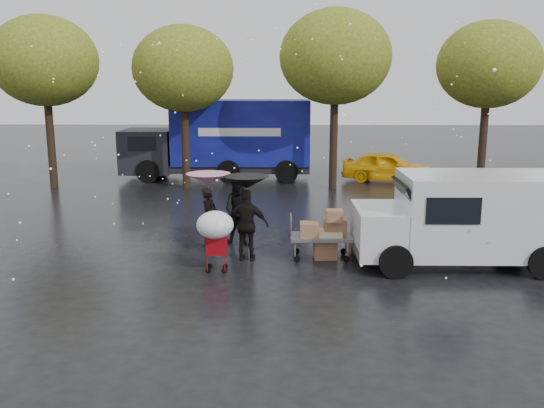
{
  "coord_description": "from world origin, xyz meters",
  "views": [
    {
      "loc": [
        0.39,
        -13.27,
        4.33
      ],
      "look_at": [
        0.16,
        1.0,
        1.26
      ],
      "focal_mm": 38.0,
      "sensor_mm": 36.0,
      "label": 1
    }
  ],
  "objects_px": {
    "vendor_cart": "(325,230)",
    "white_van": "(466,218)",
    "shopping_cart": "(215,228)",
    "blue_truck": "(223,140)",
    "person_pink": "(209,217)",
    "yellow_taxi": "(388,167)",
    "person_black": "(247,225)"
  },
  "relations": [
    {
      "from": "vendor_cart",
      "to": "shopping_cart",
      "type": "bearing_deg",
      "value": -155.77
    },
    {
      "from": "blue_truck",
      "to": "shopping_cart",
      "type": "bearing_deg",
      "value": -85.09
    },
    {
      "from": "blue_truck",
      "to": "yellow_taxi",
      "type": "xyz_separation_m",
      "value": [
        7.25,
        -0.76,
        -1.09
      ]
    },
    {
      "from": "vendor_cart",
      "to": "shopping_cart",
      "type": "distance_m",
      "value": 2.83
    },
    {
      "from": "white_van",
      "to": "blue_truck",
      "type": "xyz_separation_m",
      "value": [
        -6.99,
        12.37,
        0.6
      ]
    },
    {
      "from": "person_black",
      "to": "vendor_cart",
      "type": "relative_size",
      "value": 1.17
    },
    {
      "from": "vendor_cart",
      "to": "blue_truck",
      "type": "distance_m",
      "value": 12.53
    },
    {
      "from": "vendor_cart",
      "to": "white_van",
      "type": "bearing_deg",
      "value": -7.69
    },
    {
      "from": "person_pink",
      "to": "yellow_taxi",
      "type": "height_order",
      "value": "person_pink"
    },
    {
      "from": "shopping_cart",
      "to": "blue_truck",
      "type": "distance_m",
      "value": 13.15
    },
    {
      "from": "vendor_cart",
      "to": "white_van",
      "type": "xyz_separation_m",
      "value": [
        3.3,
        -0.45,
        0.43
      ]
    },
    {
      "from": "shopping_cart",
      "to": "yellow_taxi",
      "type": "relative_size",
      "value": 0.38
    },
    {
      "from": "shopping_cart",
      "to": "blue_truck",
      "type": "xyz_separation_m",
      "value": [
        -1.12,
        13.08,
        0.69
      ]
    },
    {
      "from": "white_van",
      "to": "blue_truck",
      "type": "bearing_deg",
      "value": 119.44
    },
    {
      "from": "shopping_cart",
      "to": "yellow_taxi",
      "type": "distance_m",
      "value": 13.76
    },
    {
      "from": "person_pink",
      "to": "person_black",
      "type": "distance_m",
      "value": 1.63
    },
    {
      "from": "person_black",
      "to": "shopping_cart",
      "type": "distance_m",
      "value": 1.21
    },
    {
      "from": "person_pink",
      "to": "blue_truck",
      "type": "relative_size",
      "value": 0.19
    },
    {
      "from": "vendor_cart",
      "to": "yellow_taxi",
      "type": "distance_m",
      "value": 11.72
    },
    {
      "from": "person_pink",
      "to": "vendor_cart",
      "type": "height_order",
      "value": "person_pink"
    },
    {
      "from": "vendor_cart",
      "to": "shopping_cart",
      "type": "height_order",
      "value": "shopping_cart"
    },
    {
      "from": "person_pink",
      "to": "vendor_cart",
      "type": "relative_size",
      "value": 1.04
    },
    {
      "from": "person_pink",
      "to": "yellow_taxi",
      "type": "xyz_separation_m",
      "value": [
        6.54,
        10.1,
        -0.12
      ]
    },
    {
      "from": "person_pink",
      "to": "shopping_cart",
      "type": "height_order",
      "value": "person_pink"
    },
    {
      "from": "shopping_cart",
      "to": "white_van",
      "type": "xyz_separation_m",
      "value": [
        5.86,
        0.71,
        0.1
      ]
    },
    {
      "from": "vendor_cart",
      "to": "white_van",
      "type": "relative_size",
      "value": 0.31
    },
    {
      "from": "person_black",
      "to": "yellow_taxi",
      "type": "bearing_deg",
      "value": -111.86
    },
    {
      "from": "vendor_cart",
      "to": "blue_truck",
      "type": "height_order",
      "value": "blue_truck"
    },
    {
      "from": "person_pink",
      "to": "vendor_cart",
      "type": "bearing_deg",
      "value": -84.55
    },
    {
      "from": "yellow_taxi",
      "to": "shopping_cart",
      "type": "bearing_deg",
      "value": 170.09
    },
    {
      "from": "white_van",
      "to": "blue_truck",
      "type": "distance_m",
      "value": 14.22
    },
    {
      "from": "person_black",
      "to": "white_van",
      "type": "relative_size",
      "value": 0.36
    }
  ]
}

